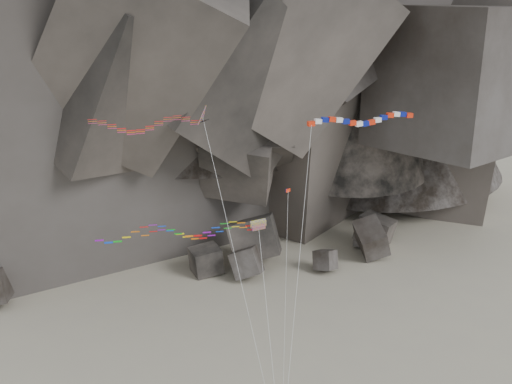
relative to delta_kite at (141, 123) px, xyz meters
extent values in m
cube|color=#47423F|center=(26.90, 29.21, -29.12)|extent=(3.95, 4.61, 3.98)
cube|color=#47423F|center=(17.39, 33.78, -28.75)|extent=(6.24, 6.29, 5.73)
cube|color=#47423F|center=(35.47, 32.53, -28.48)|extent=(5.29, 7.07, 6.77)
cube|color=#47423F|center=(14.82, 29.05, -28.60)|extent=(5.55, 5.28, 5.60)
cube|color=#47423F|center=(9.35, 32.59, -28.65)|extent=(5.23, 4.77, 4.26)
cube|color=#47423F|center=(37.91, 36.79, -28.49)|extent=(8.30, 7.66, 5.86)
cube|color=#47423F|center=(35.89, 36.81, -29.60)|extent=(4.11, 4.43, 2.63)
cube|color=#47423F|center=(17.05, 33.86, -27.57)|extent=(9.17, 8.64, 8.81)
cylinder|color=silver|center=(7.79, -4.55, -14.20)|extent=(5.12, 9.32, 29.18)
cube|color=red|center=(15.11, 0.20, -0.78)|extent=(0.68, 0.49, 0.43)
cube|color=white|center=(15.77, 0.25, -0.61)|extent=(0.71, 0.49, 0.48)
cube|color=navy|center=(16.43, 0.26, -0.49)|extent=(0.73, 0.50, 0.51)
cube|color=red|center=(17.10, 0.24, -0.48)|extent=(0.73, 0.50, 0.51)
cube|color=white|center=(17.76, 0.23, -0.57)|extent=(0.72, 0.50, 0.49)
cube|color=navy|center=(18.42, 0.23, -0.74)|extent=(0.69, 0.49, 0.44)
cube|color=red|center=(19.09, 0.26, -0.92)|extent=(0.71, 0.49, 0.47)
cube|color=white|center=(19.75, 0.34, -1.05)|extent=(0.73, 0.50, 0.50)
cube|color=navy|center=(20.41, 0.46, -1.09)|extent=(0.73, 0.50, 0.51)
cube|color=red|center=(21.08, 0.61, -1.02)|extent=(0.72, 0.50, 0.49)
cube|color=white|center=(21.74, 0.77, -0.87)|extent=(0.70, 0.49, 0.45)
cube|color=navy|center=(22.40, 0.92, -0.69)|extent=(0.70, 0.49, 0.45)
cube|color=red|center=(23.07, 1.03, -0.54)|extent=(0.72, 0.50, 0.49)
cube|color=white|center=(23.73, 1.10, -0.47)|extent=(0.73, 0.50, 0.51)
cube|color=navy|center=(24.39, 1.13, -0.52)|extent=(0.73, 0.50, 0.50)
cube|color=red|center=(25.06, 1.13, -0.66)|extent=(0.70, 0.49, 0.46)
cylinder|color=silver|center=(12.72, -4.59, -14.78)|extent=(4.82, 9.25, 28.01)
cube|color=#F9F60D|center=(9.80, -1.76, -9.28)|extent=(1.52, 0.60, 0.83)
cube|color=#0CB219|center=(9.80, -1.96, -9.59)|extent=(1.27, 0.43, 0.57)
cylinder|color=silver|center=(10.06, -5.47, -19.03)|extent=(0.56, 7.46, 19.52)
cube|color=red|center=(12.38, -2.36, -6.12)|extent=(0.45, 0.24, 0.30)
cube|color=navy|center=(12.22, -2.35, -6.12)|extent=(0.17, 0.11, 0.31)
cylinder|color=silver|center=(11.35, -5.78, -17.45)|extent=(2.08, 6.85, 22.68)
camera|label=1|loc=(-1.71, -54.21, 12.03)|focal=45.00mm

